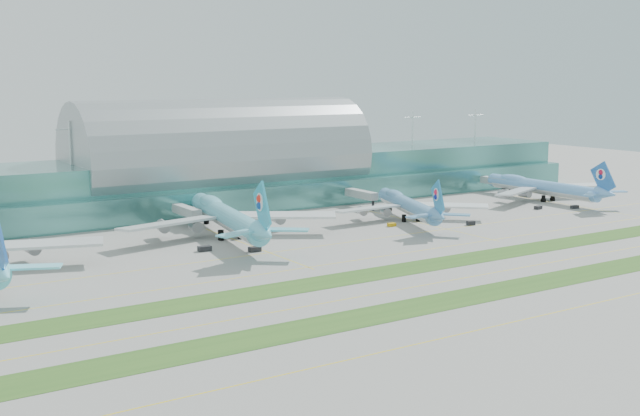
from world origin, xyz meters
TOP-DOWN VIEW (x-y plane):
  - ground at (0.00, 0.00)m, footprint 700.00×700.00m
  - terminal at (0.01, 128.79)m, footprint 340.00×69.10m
  - grass_strip_near at (0.00, -28.00)m, footprint 420.00×12.00m
  - grass_strip_far at (0.00, 2.00)m, footprint 420.00×12.00m
  - taxiline_a at (0.00, -48.00)m, footprint 420.00×0.35m
  - taxiline_b at (0.00, -14.00)m, footprint 420.00×0.35m
  - taxiline_c at (0.00, 18.00)m, footprint 420.00×0.35m
  - taxiline_d at (0.00, 40.00)m, footprint 420.00×0.35m
  - airliner_b at (-27.48, 68.84)m, footprint 72.17×82.80m
  - airliner_c at (42.26, 61.47)m, footprint 55.99×65.18m
  - airliner_d at (119.77, 67.97)m, footprint 62.25×70.52m
  - gse_c at (-42.88, 52.43)m, footprint 4.17×2.45m
  - gse_d at (-30.50, 43.70)m, footprint 3.73×2.12m
  - gse_e at (29.35, 54.19)m, footprint 2.89×1.82m
  - gse_f at (54.35, 41.01)m, footprint 3.15×2.29m
  - gse_g at (100.94, 52.24)m, footprint 3.43×2.45m
  - gse_h at (114.25, 45.36)m, footprint 3.37×1.94m

SIDE VIEW (x-z plane):
  - ground at x=0.00m, z-range 0.00..0.00m
  - taxiline_a at x=0.00m, z-range 0.00..0.01m
  - taxiline_b at x=0.00m, z-range 0.00..0.01m
  - taxiline_c at x=0.00m, z-range 0.00..0.01m
  - taxiline_d at x=0.00m, z-range 0.00..0.01m
  - grass_strip_near at x=0.00m, z-range 0.00..0.08m
  - grass_strip_far at x=0.00m, z-range 0.00..0.08m
  - gse_e at x=29.35m, z-range 0.00..1.19m
  - gse_h at x=114.25m, z-range 0.00..1.31m
  - gse_g at x=100.94m, z-range 0.00..1.34m
  - gse_d at x=-30.50m, z-range 0.00..1.47m
  - gse_f at x=54.35m, z-range 0.00..1.52m
  - gse_c at x=-42.88m, z-range 0.00..1.56m
  - airliner_c at x=42.26m, z-range -3.56..15.02m
  - airliner_d at x=119.77m, z-range -3.72..15.72m
  - airliner_b at x=-27.48m, z-range -4.38..18.49m
  - terminal at x=0.01m, z-range -3.77..32.23m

